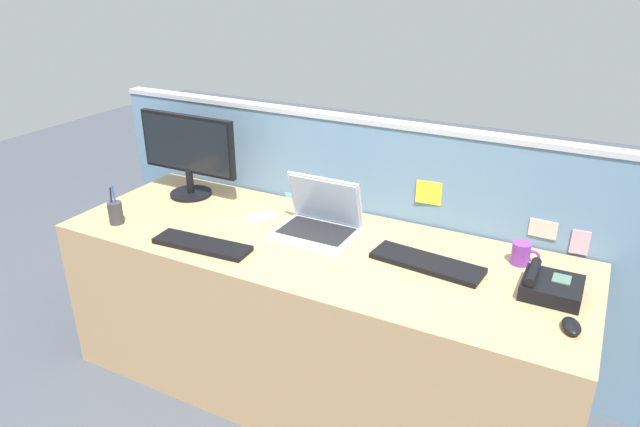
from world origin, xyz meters
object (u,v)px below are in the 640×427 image
object	(u,v)px
desktop_monitor	(188,150)
keyboard_spare	(202,245)
keyboard_main	(427,263)
cell_phone_white_slab	(261,216)
laptop	(319,220)
computer_mouse_right_hand	(571,326)
desk_phone	(550,286)
pen_cup	(116,213)
coffee_mug	(521,254)

from	to	relation	value
desktop_monitor	keyboard_spare	bearing A→B (deg)	-46.88
keyboard_main	cell_phone_white_slab	distance (m)	0.84
laptop	computer_mouse_right_hand	bearing A→B (deg)	-14.00
keyboard_main	keyboard_spare	world-z (taller)	same
desktop_monitor	laptop	distance (m)	0.81
desk_phone	keyboard_main	bearing A→B (deg)	-179.93
keyboard_spare	laptop	bearing A→B (deg)	39.80
desktop_monitor	desk_phone	world-z (taller)	desktop_monitor
keyboard_spare	pen_cup	size ratio (longest dim) A/B	2.32
desk_phone	keyboard_spare	distance (m)	1.38
laptop	pen_cup	bearing A→B (deg)	-158.21
coffee_mug	keyboard_spare	bearing A→B (deg)	-158.75
cell_phone_white_slab	coffee_mug	xyz separation A→B (m)	(1.16, 0.10, 0.04)
desktop_monitor	coffee_mug	bearing A→B (deg)	1.01
keyboard_spare	pen_cup	world-z (taller)	pen_cup
keyboard_spare	desk_phone	bearing A→B (deg)	8.21
computer_mouse_right_hand	pen_cup	xyz separation A→B (m)	(-1.93, -0.08, 0.04)
desktop_monitor	desk_phone	xyz separation A→B (m)	(1.76, -0.16, -0.21)
desktop_monitor	keyboard_spare	xyz separation A→B (m)	(0.41, -0.44, -0.23)
pen_cup	cell_phone_white_slab	world-z (taller)	pen_cup
desktop_monitor	cell_phone_white_slab	size ratio (longest dim) A/B	3.95
keyboard_spare	cell_phone_white_slab	distance (m)	0.37
laptop	pen_cup	xyz separation A→B (m)	(-0.87, -0.35, -0.01)
pen_cup	cell_phone_white_slab	size ratio (longest dim) A/B	1.34
desktop_monitor	cell_phone_white_slab	xyz separation A→B (m)	(0.47, -0.07, -0.23)
keyboard_main	laptop	bearing A→B (deg)	178.02
keyboard_spare	cell_phone_white_slab	size ratio (longest dim) A/B	3.10
keyboard_spare	desktop_monitor	bearing A→B (deg)	129.28
desk_phone	keyboard_spare	xyz separation A→B (m)	(-1.35, -0.29, -0.02)
laptop	computer_mouse_right_hand	distance (m)	1.10
desktop_monitor	keyboard_main	size ratio (longest dim) A/B	1.23
desk_phone	keyboard_main	size ratio (longest dim) A/B	0.46
desktop_monitor	laptop	world-z (taller)	desktop_monitor
laptop	keyboard_main	bearing A→B (deg)	-7.45
keyboard_main	coffee_mug	bearing A→B (deg)	35.13
desktop_monitor	computer_mouse_right_hand	bearing A→B (deg)	-10.84
laptop	pen_cup	distance (m)	0.93
desk_phone	coffee_mug	distance (m)	0.23
computer_mouse_right_hand	desk_phone	bearing A→B (deg)	99.29
desktop_monitor	desk_phone	bearing A→B (deg)	-5.06
desk_phone	coffee_mug	bearing A→B (deg)	125.82
computer_mouse_right_hand	cell_phone_white_slab	xyz separation A→B (m)	(-1.39, 0.28, -0.01)
cell_phone_white_slab	coffee_mug	distance (m)	1.17
desk_phone	computer_mouse_right_hand	bearing A→B (deg)	-64.83
pen_cup	laptop	bearing A→B (deg)	21.79
pen_cup	cell_phone_white_slab	xyz separation A→B (m)	(0.55, 0.36, -0.05)
keyboard_main	cell_phone_white_slab	xyz separation A→B (m)	(-0.84, 0.08, -0.01)
pen_cup	desktop_monitor	bearing A→B (deg)	79.48
laptop	pen_cup	world-z (taller)	laptop
cell_phone_white_slab	pen_cup	bearing A→B (deg)	-120.27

